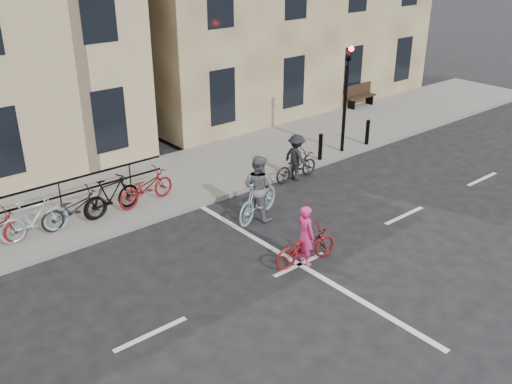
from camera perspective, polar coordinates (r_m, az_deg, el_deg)
ground at (r=13.56m, az=4.38°, el=-7.26°), size 120.00×120.00×0.00m
sidewalk at (r=16.37m, az=-21.09°, el=-2.78°), size 46.00×4.00×0.15m
traffic_light at (r=19.60m, az=9.01°, el=10.42°), size 0.18×0.30×3.90m
bollard_east at (r=19.23m, az=6.46°, el=4.51°), size 0.14×0.14×0.90m
bollard_west at (r=20.94m, az=11.07°, el=5.89°), size 0.14×0.14×0.90m
bench at (r=25.72m, az=10.32°, el=9.58°), size 1.60×0.41×0.97m
parked_bikes at (r=15.21m, az=-21.38°, el=-2.55°), size 8.30×1.23×1.05m
cyclist_pink at (r=13.40m, az=4.97°, el=-5.16°), size 1.73×0.80×1.48m
cyclist_grey at (r=15.32m, az=0.20°, el=-0.14°), size 1.95×1.12×1.82m
cyclist_dark at (r=17.90m, az=4.04°, el=3.00°), size 1.67×0.96×1.49m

